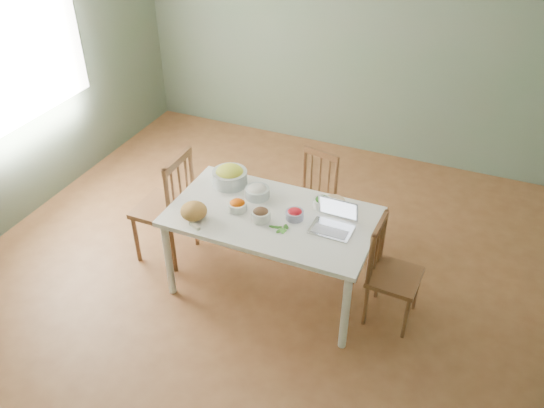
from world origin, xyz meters
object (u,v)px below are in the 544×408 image
at_px(chair_left, 163,205).
at_px(bowl_squash, 230,175).
at_px(bread_boule, 194,211).
at_px(chair_right, 395,275).
at_px(laptop, 332,219).
at_px(dining_table, 272,252).
at_px(chair_far, 310,200).

height_order(chair_left, bowl_squash, chair_left).
bearing_deg(chair_left, bread_boule, 57.64).
height_order(chair_left, chair_right, chair_left).
height_order(chair_right, laptop, laptop).
relative_size(chair_right, bowl_squash, 3.03).
xyz_separation_m(dining_table, chair_right, (0.99, 0.05, 0.06)).
xyz_separation_m(chair_right, bread_boule, (-1.51, -0.32, 0.38)).
bearing_deg(dining_table, bread_boule, -152.59).
bearing_deg(bread_boule, chair_far, 59.69).
xyz_separation_m(dining_table, bread_boule, (-0.53, -0.27, 0.44)).
height_order(dining_table, bowl_squash, bowl_squash).
bearing_deg(bowl_squash, laptop, -15.57).
xyz_separation_m(chair_left, bowl_squash, (0.55, 0.22, 0.31)).
relative_size(bread_boule, laptop, 0.66).
xyz_separation_m(chair_left, bread_boule, (0.51, -0.31, 0.30)).
bearing_deg(bread_boule, chair_right, 11.99).
xyz_separation_m(chair_far, bread_boule, (-0.59, -1.00, 0.38)).
bearing_deg(dining_table, chair_right, 2.78).
bearing_deg(chair_right, bowl_squash, 84.33).
bearing_deg(dining_table, chair_far, 85.39).
relative_size(chair_left, bowl_squash, 3.59).
relative_size(dining_table, laptop, 5.15).
distance_m(chair_far, laptop, 0.95).
bearing_deg(bread_boule, chair_left, 148.30).
bearing_deg(chair_right, bread_boule, 104.54).
relative_size(bread_boule, bowl_squash, 0.71).
bearing_deg(chair_right, chair_left, 92.74).
relative_size(chair_far, chair_right, 0.99).
relative_size(dining_table, bowl_squash, 5.52).
height_order(dining_table, chair_left, chair_left).
height_order(chair_left, laptop, chair_left).
bearing_deg(dining_table, bowl_squash, 151.94).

